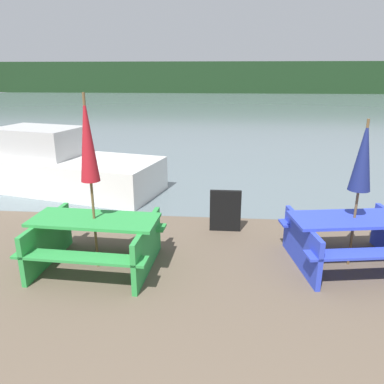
{
  "coord_description": "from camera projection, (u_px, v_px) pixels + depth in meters",
  "views": [
    {
      "loc": [
        -0.06,
        0.41,
        2.73
      ],
      "look_at": [
        -0.56,
        6.22,
        0.85
      ],
      "focal_mm": 35.0,
      "sensor_mm": 36.0,
      "label": 1
    }
  ],
  "objects": [
    {
      "name": "picnic_table_blue",
      "position": [
        352.0,
        236.0,
        5.43
      ],
      "size": [
        1.97,
        1.64,
        0.74
      ],
      "rotation": [
        0.0,
        0.0,
        0.16
      ],
      "color": "blue",
      "rests_on": "ground_plane"
    },
    {
      "name": "umbrella_crimson",
      "position": [
        87.0,
        140.0,
        4.93
      ],
      "size": [
        0.26,
        0.26,
        2.48
      ],
      "color": "brown",
      "rests_on": "ground_plane"
    },
    {
      "name": "signboard",
      "position": [
        225.0,
        211.0,
        6.64
      ],
      "size": [
        0.55,
        0.08,
        0.75
      ],
      "color": "black",
      "rests_on": "ground_plane"
    },
    {
      "name": "picnic_table_green",
      "position": [
        96.0,
        238.0,
        5.37
      ],
      "size": [
        1.86,
        1.48,
        0.76
      ],
      "rotation": [
        0.0,
        0.0,
        -0.05
      ],
      "color": "green",
      "rests_on": "ground_plane"
    },
    {
      "name": "water",
      "position": [
        225.0,
        106.0,
        31.03
      ],
      "size": [
        60.0,
        50.0,
        0.0
      ],
      "color": "slate",
      "rests_on": "ground_plane"
    },
    {
      "name": "umbrella_navy",
      "position": [
        363.0,
        157.0,
        5.07
      ],
      "size": [
        0.3,
        0.3,
        2.14
      ],
      "color": "brown",
      "rests_on": "ground_plane"
    },
    {
      "name": "far_treeline",
      "position": [
        226.0,
        77.0,
        49.38
      ],
      "size": [
        80.0,
        1.6,
        4.0
      ],
      "color": "#193319",
      "rests_on": "water"
    },
    {
      "name": "boat",
      "position": [
        63.0,
        167.0,
        8.97
      ],
      "size": [
        4.65,
        2.78,
        1.47
      ],
      "rotation": [
        0.0,
        0.0,
        -0.25
      ],
      "color": "silver",
      "rests_on": "water"
    }
  ]
}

